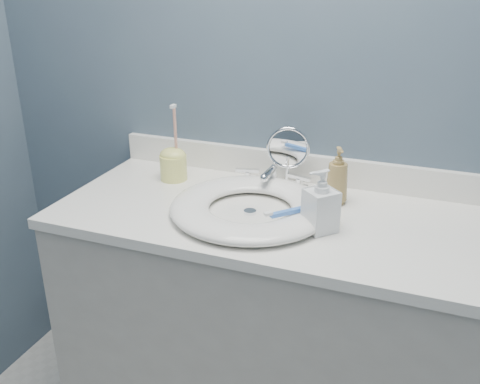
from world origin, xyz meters
The scene contains 12 objects.
back_wall centered at (0.00, 1.25, 1.20)m, with size 2.20×0.02×2.40m, color #435465.
vanity_cabinet centered at (0.00, 0.97, 0.42)m, with size 1.20×0.55×0.85m, color #BBB5AB.
countertop centered at (0.00, 0.97, 0.86)m, with size 1.22×0.57×0.03m, color white.
backsplash centered at (0.00, 1.24, 0.93)m, with size 1.22×0.02×0.09m, color white.
basin centered at (-0.05, 0.94, 0.90)m, with size 0.45×0.45×0.04m, color white, non-canonical shape.
drain centered at (-0.05, 0.94, 0.88)m, with size 0.04×0.04×0.01m, color silver.
faucet centered at (-0.05, 1.14, 0.91)m, with size 0.25×0.13×0.07m.
makeup_mirror centered at (-0.01, 1.16, 0.99)m, with size 0.13×0.08×0.20m.
soap_bottle_amber centered at (0.16, 1.10, 0.96)m, with size 0.06×0.07×0.17m, color olive.
soap_bottle_clear centered at (0.16, 0.91, 0.96)m, with size 0.08×0.08×0.17m, color white.
toothbrush_holder centered at (-0.37, 1.10, 0.94)m, with size 0.09×0.09×0.25m.
toothbrush_lying centered at (0.09, 0.91, 0.92)m, with size 0.13×0.14×0.02m.
Camera 1 is at (0.41, -0.34, 1.52)m, focal length 40.00 mm.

